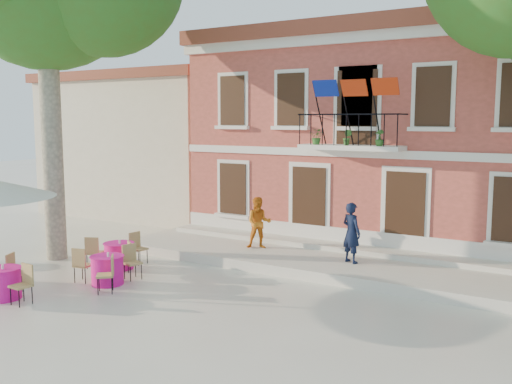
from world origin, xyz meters
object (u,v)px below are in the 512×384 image
at_px(pedestrian_navy, 351,233).
at_px(pedestrian_orange, 259,223).
at_px(cafe_table_4, 107,269).
at_px(cafe_table_1, 3,282).
at_px(cafe_table_3, 119,254).

bearing_deg(pedestrian_navy, pedestrian_orange, 19.82).
bearing_deg(cafe_table_4, pedestrian_navy, 41.27).
bearing_deg(pedestrian_orange, cafe_table_1, -145.43).
xyz_separation_m(pedestrian_orange, cafe_table_1, (-3.14, -6.85, -0.69)).
height_order(cafe_table_3, cafe_table_4, same).
xyz_separation_m(pedestrian_navy, cafe_table_1, (-6.32, -6.66, -0.74)).
distance_m(pedestrian_orange, cafe_table_4, 5.06).
height_order(cafe_table_1, cafe_table_3, same).
relative_size(cafe_table_3, cafe_table_4, 1.01).
bearing_deg(pedestrian_orange, cafe_table_4, -142.95).
distance_m(pedestrian_navy, cafe_table_4, 6.79).
height_order(pedestrian_navy, cafe_table_4, pedestrian_navy).
bearing_deg(pedestrian_navy, cafe_table_1, 69.70).
xyz_separation_m(pedestrian_orange, cafe_table_4, (-1.89, -4.64, -0.69)).
xyz_separation_m(pedestrian_navy, pedestrian_orange, (-3.18, 0.19, -0.05)).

